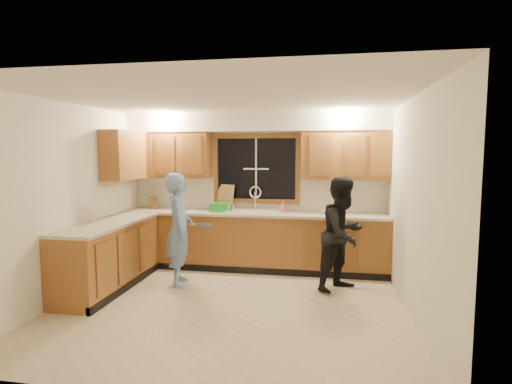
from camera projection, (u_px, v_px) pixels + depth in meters
floor at (230, 305)px, 4.89m from camera, size 4.20×4.20×0.00m
ceiling at (228, 98)px, 4.64m from camera, size 4.20×4.20×0.00m
wall_back at (256, 190)px, 6.63m from camera, size 4.20×0.00×4.20m
wall_left at (70, 201)px, 5.13m from camera, size 0.00×3.80×3.80m
wall_right at (414, 209)px, 4.41m from camera, size 0.00×3.80×3.80m
base_cabinets_back at (253, 242)px, 6.42m from camera, size 4.20×0.60×0.88m
base_cabinets_left at (109, 256)px, 5.50m from camera, size 0.60×1.90×0.88m
countertop_back at (253, 213)px, 6.35m from camera, size 4.20×0.63×0.04m
countertop_left at (108, 224)px, 5.45m from camera, size 0.63×1.90×0.04m
upper_cabinets_left at (171, 155)px, 6.65m from camera, size 1.35×0.33×0.75m
upper_cabinets_right at (345, 155)px, 6.17m from camera, size 1.35×0.33×0.75m
upper_cabinets_return at (124, 155)px, 6.14m from camera, size 0.33×0.90×0.75m
soffit at (254, 122)px, 6.35m from camera, size 4.20×0.35×0.30m
window_frame at (256, 169)px, 6.59m from camera, size 1.44×0.03×1.14m
sink at (253, 215)px, 6.38m from camera, size 0.86×0.52×0.57m
dishwasher at (202, 242)px, 6.55m from camera, size 0.60×0.56×0.82m
stove at (84, 267)px, 4.94m from camera, size 0.58×0.75×0.90m
man at (179, 229)px, 5.62m from camera, size 0.55×0.67×1.58m
woman at (343, 234)px, 5.38m from camera, size 0.94×0.95×1.55m
knife_block at (153, 203)px, 6.79m from camera, size 0.13×0.12×0.20m
cutting_board at (225, 197)px, 6.65m from camera, size 0.33×0.22×0.41m
dish_crate at (220, 207)px, 6.44m from camera, size 0.31×0.29×0.14m
soap_bottle at (283, 206)px, 6.35m from camera, size 0.10×0.10×0.19m
bowl at (329, 213)px, 6.14m from camera, size 0.29×0.29×0.05m
can_left at (228, 208)px, 6.32m from camera, size 0.09×0.09×0.13m
can_right at (233, 209)px, 6.32m from camera, size 0.09×0.09×0.12m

